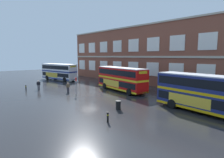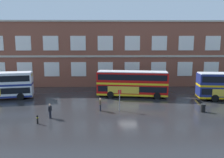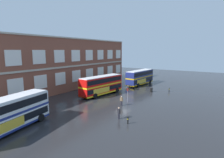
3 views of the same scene
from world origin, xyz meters
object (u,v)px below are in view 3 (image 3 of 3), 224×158
at_px(second_passenger, 121,100).
at_px(safety_bollard_west, 169,90).
at_px(station_litter_bin, 151,90).
at_px(safety_bollard_east, 128,120).
at_px(waiting_passenger, 119,113).
at_px(bus_stand_flag, 128,94).
at_px(double_decker_near, 8,114).
at_px(double_decker_middle, 102,85).
at_px(double_decker_far, 140,77).

relative_size(second_passenger, safety_bollard_west, 1.79).
bearing_deg(second_passenger, station_litter_bin, -3.56).
xyz_separation_m(safety_bollard_west, safety_bollard_east, (-21.71, -0.35, 0.00)).
relative_size(waiting_passenger, safety_bollard_west, 1.79).
height_order(bus_stand_flag, station_litter_bin, bus_stand_flag).
xyz_separation_m(double_decker_near, station_litter_bin, (29.02, -7.18, -1.63)).
bearing_deg(waiting_passenger, double_decker_middle, 44.54).
xyz_separation_m(double_decker_far, waiting_passenger, (-25.77, -7.92, -1.22)).
bearing_deg(bus_stand_flag, station_litter_bin, -4.69).
relative_size(double_decker_middle, safety_bollard_east, 11.84).
bearing_deg(second_passenger, safety_bollard_west, -15.86).
xyz_separation_m(bus_stand_flag, safety_bollard_west, (12.62, -4.34, -1.14)).
xyz_separation_m(second_passenger, station_litter_bin, (12.87, -0.80, -0.41)).
height_order(double_decker_middle, waiting_passenger, double_decker_middle).
height_order(double_decker_middle, second_passenger, double_decker_middle).
xyz_separation_m(second_passenger, safety_bollard_west, (15.08, -4.29, -0.44)).
bearing_deg(bus_stand_flag, safety_bollard_west, -18.97).
distance_m(double_decker_far, waiting_passenger, 26.99).
xyz_separation_m(double_decker_near, second_passenger, (16.14, -6.38, -1.22)).
distance_m(double_decker_far, second_passenger, 20.75).
bearing_deg(station_litter_bin, double_decker_middle, 133.55).
height_order(second_passenger, safety_bollard_west, second_passenger).
bearing_deg(bus_stand_flag, second_passenger, -178.75).
xyz_separation_m(station_litter_bin, safety_bollard_east, (-19.50, -3.84, -0.03)).
distance_m(bus_stand_flag, safety_bollard_east, 10.29).
bearing_deg(double_decker_near, waiting_passenger, -41.16).
bearing_deg(station_litter_bin, double_decker_far, 39.68).
relative_size(bus_stand_flag, station_litter_bin, 2.62).
height_order(double_decker_far, safety_bollard_west, double_decker_far).
xyz_separation_m(double_decker_far, safety_bollard_west, (-4.98, -9.45, -1.66)).
distance_m(second_passenger, station_litter_bin, 12.90).
bearing_deg(waiting_passenger, safety_bollard_west, -4.23).
bearing_deg(double_decker_middle, station_litter_bin, -46.45).
distance_m(station_litter_bin, safety_bollard_east, 19.87).
height_order(double_decker_middle, safety_bollard_east, double_decker_middle).
relative_size(double_decker_far, safety_bollard_west, 11.79).
relative_size(second_passenger, safety_bollard_east, 1.79).
height_order(double_decker_near, safety_bollard_west, double_decker_near).
relative_size(second_passenger, bus_stand_flag, 0.63).
bearing_deg(safety_bollard_east, second_passenger, 34.99).
bearing_deg(second_passenger, double_decker_middle, 57.60).
height_order(second_passenger, safety_bollard_east, second_passenger).
distance_m(double_decker_near, bus_stand_flag, 19.65).
xyz_separation_m(waiting_passenger, safety_bollard_east, (-0.92, -1.89, -0.44)).
xyz_separation_m(waiting_passenger, safety_bollard_west, (20.79, -1.54, -0.44)).
distance_m(double_decker_middle, waiting_passenger, 14.86).
xyz_separation_m(waiting_passenger, second_passenger, (5.71, 2.75, 0.00)).
distance_m(double_decker_middle, safety_bollard_west, 15.80).
height_order(double_decker_middle, bus_stand_flag, double_decker_middle).
bearing_deg(second_passenger, double_decker_far, 14.44).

